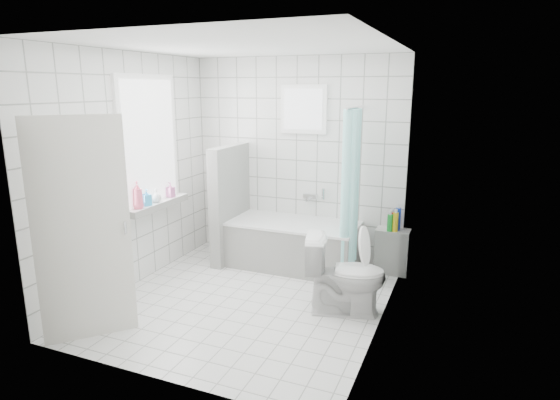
% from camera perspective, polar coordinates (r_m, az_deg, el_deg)
% --- Properties ---
extents(ground, '(3.00, 3.00, 0.00)m').
position_cam_1_polar(ground, '(5.12, -4.10, -12.13)').
color(ground, white).
rests_on(ground, ground).
extents(ceiling, '(3.00, 3.00, 0.00)m').
position_cam_1_polar(ceiling, '(4.63, -4.67, 18.29)').
color(ceiling, white).
rests_on(ceiling, ground).
extents(wall_back, '(2.80, 0.02, 2.60)m').
position_cam_1_polar(wall_back, '(6.06, 2.01, 4.87)').
color(wall_back, white).
rests_on(wall_back, ground).
extents(wall_front, '(2.80, 0.02, 2.60)m').
position_cam_1_polar(wall_front, '(3.47, -15.54, -2.25)').
color(wall_front, white).
rests_on(wall_front, ground).
extents(wall_left, '(0.02, 3.00, 2.60)m').
position_cam_1_polar(wall_left, '(5.47, -17.63, 3.29)').
color(wall_left, white).
rests_on(wall_left, ground).
extents(wall_right, '(0.02, 3.00, 2.60)m').
position_cam_1_polar(wall_right, '(4.27, 12.67, 0.86)').
color(wall_right, white).
rests_on(wall_right, ground).
extents(window_left, '(0.01, 0.90, 1.40)m').
position_cam_1_polar(window_left, '(5.63, -15.54, 6.80)').
color(window_left, white).
rests_on(window_left, wall_left).
extents(window_back, '(0.50, 0.01, 0.50)m').
position_cam_1_polar(window_back, '(5.92, 2.83, 10.98)').
color(window_back, white).
rests_on(window_back, wall_back).
extents(window_sill, '(0.18, 1.02, 0.08)m').
position_cam_1_polar(window_sill, '(5.73, -14.72, -0.57)').
color(window_sill, white).
rests_on(window_sill, wall_left).
extents(door, '(0.57, 0.62, 2.00)m').
position_cam_1_polar(door, '(4.41, -22.93, -3.54)').
color(door, silver).
rests_on(door, ground).
extents(bathtub, '(1.60, 0.77, 0.58)m').
position_cam_1_polar(bathtub, '(5.92, 1.65, -5.41)').
color(bathtub, white).
rests_on(bathtub, ground).
extents(partition_wall, '(0.15, 0.85, 1.50)m').
position_cam_1_polar(partition_wall, '(6.09, -6.10, -0.43)').
color(partition_wall, white).
rests_on(partition_wall, ground).
extents(tiled_ledge, '(0.40, 0.24, 0.55)m').
position_cam_1_polar(tiled_ledge, '(5.88, 13.50, -6.09)').
color(tiled_ledge, white).
rests_on(tiled_ledge, ground).
extents(toilet, '(0.88, 0.64, 0.81)m').
position_cam_1_polar(toilet, '(4.75, 7.97, -9.01)').
color(toilet, white).
rests_on(toilet, ground).
extents(curtain_rod, '(0.02, 0.80, 0.02)m').
position_cam_1_polar(curtain_rod, '(5.37, 9.23, 11.09)').
color(curtain_rod, silver).
rests_on(curtain_rod, wall_back).
extents(shower_curtain, '(0.14, 0.48, 1.78)m').
position_cam_1_polar(shower_curtain, '(5.35, 8.54, 1.38)').
color(shower_curtain, '#53F5E8').
rests_on(shower_curtain, curtain_rod).
extents(tub_faucet, '(0.18, 0.06, 0.06)m').
position_cam_1_polar(tub_faucet, '(6.04, 3.70, 0.47)').
color(tub_faucet, silver).
rests_on(tub_faucet, wall_back).
extents(sill_bottles, '(0.17, 0.74, 0.31)m').
position_cam_1_polar(sill_bottles, '(5.56, -15.75, 0.63)').
color(sill_bottles, '#FE6385').
rests_on(sill_bottles, window_sill).
extents(ledge_bottles, '(0.14, 0.16, 0.27)m').
position_cam_1_polar(ledge_bottles, '(5.73, 13.74, -2.51)').
color(ledge_bottles, red).
rests_on(ledge_bottles, tiled_ledge).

